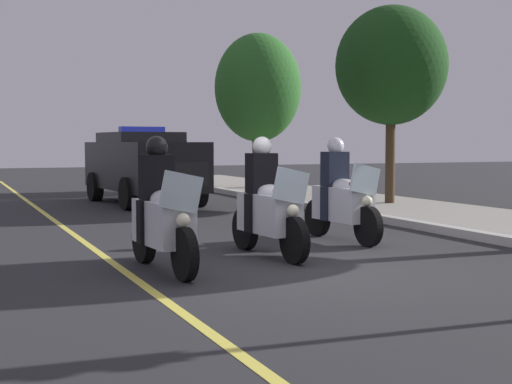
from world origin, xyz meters
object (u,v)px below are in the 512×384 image
Objects in this scene: police_motorcycle_lead_left at (162,216)px; police_motorcycle_trailing at (341,199)px; police_suv at (143,164)px; cyclist_background at (165,165)px; tree_behind_suv at (258,88)px; police_motorcycle_lead_right at (268,208)px; tree_far_back at (391,66)px.

police_motorcycle_lead_left is 3.86m from police_motorcycle_trailing.
cyclist_background is (-5.33, 2.12, -0.22)m from police_suv.
tree_behind_suv is (-13.90, 7.26, 2.76)m from police_motorcycle_lead_left.
police_motorcycle_lead_right is 14.67m from tree_behind_suv.
tree_far_back reaches higher than police_motorcycle_lead_left.
tree_far_back reaches higher than police_motorcycle_trailing.
police_motorcycle_lead_left is 1.00× the size of police_motorcycle_lead_right.
tree_far_back is at bearing 139.89° from police_motorcycle_trailing.
tree_far_back is at bearing 59.48° from police_suv.
police_motorcycle_lead_left reaches higher than cyclist_background.
police_suv is at bearing 176.48° from police_motorcycle_lead_right.
tree_far_back is (8.60, 3.43, 2.71)m from cyclist_background.
police_suv is 0.97× the size of tree_behind_suv.
police_suv is at bearing -21.70° from cyclist_background.
police_motorcycle_trailing is at bearing -40.11° from tree_far_back.
cyclist_background is at bearing -117.71° from tree_behind_suv.
tree_behind_suv reaches higher than police_motorcycle_trailing.
police_motorcycle_trailing reaches higher than cyclist_background.
police_motorcycle_lead_left is at bearing -12.94° from police_suv.
police_suv is (-8.45, -1.20, 0.37)m from police_motorcycle_trailing.
police_suv is 6.70m from tree_behind_suv.
tree_behind_suv is (-3.84, 4.95, 2.39)m from police_suv.
tree_behind_suv is at bearing -175.11° from tree_far_back.
police_motorcycle_trailing is 0.43× the size of tree_far_back.
police_suv reaches higher than police_motorcycle_lead_right.
police_motorcycle_lead_right and police_motorcycle_trailing have the same top height.
police_motorcycle_lead_right is at bearing -10.36° from cyclist_background.
cyclist_background is 9.65m from tree_far_back.
police_motorcycle_lead_left is 0.43× the size of police_suv.
tree_behind_suv is at bearing 152.43° from police_motorcycle_lead_left.
police_motorcycle_trailing is at bearing 114.57° from police_motorcycle_lead_left.
police_motorcycle_lead_right is (-0.59, 1.73, 0.00)m from police_motorcycle_lead_left.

